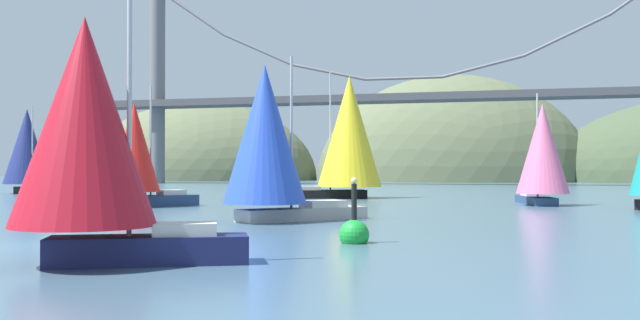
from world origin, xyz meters
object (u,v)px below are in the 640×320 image
(sailboat_white_mainsail, at_px, (73,151))
(sailboat_navy_sail, at_px, (27,148))
(sailboat_yellow_sail, at_px, (348,133))
(sailboat_pink_spinnaker, at_px, (542,152))
(sailboat_crimson_sail, at_px, (89,130))
(sailboat_red_spinnaker, at_px, (137,152))
(channel_buoy, at_px, (354,233))
(sailboat_blue_spinnaker, at_px, (268,139))

(sailboat_white_mainsail, relative_size, sailboat_navy_sail, 1.08)
(sailboat_navy_sail, bearing_deg, sailboat_yellow_sail, -4.69)
(sailboat_yellow_sail, bearing_deg, sailboat_white_mainsail, 163.39)
(sailboat_pink_spinnaker, bearing_deg, sailboat_navy_sail, 167.34)
(sailboat_pink_spinnaker, relative_size, sailboat_crimson_sail, 1.05)
(sailboat_navy_sail, bearing_deg, sailboat_crimson_sail, -51.21)
(sailboat_white_mainsail, height_order, sailboat_pink_spinnaker, sailboat_white_mainsail)
(sailboat_red_spinnaker, bearing_deg, sailboat_yellow_sail, 58.22)
(sailboat_navy_sail, relative_size, sailboat_pink_spinnaker, 1.12)
(channel_buoy, bearing_deg, sailboat_crimson_sail, -128.37)
(sailboat_white_mainsail, distance_m, sailboat_navy_sail, 7.74)
(sailboat_blue_spinnaker, distance_m, sailboat_pink_spinnaker, 24.55)
(sailboat_yellow_sail, xyz_separation_m, sailboat_red_spinnaker, (-11.28, -18.20, -2.07))
(sailboat_navy_sail, xyz_separation_m, sailboat_red_spinnaker, (25.04, -21.18, -1.04))
(sailboat_yellow_sail, height_order, sailboat_blue_spinnaker, sailboat_yellow_sail)
(sailboat_white_mainsail, height_order, sailboat_red_spinnaker, sailboat_white_mainsail)
(sailboat_yellow_sail, xyz_separation_m, sailboat_navy_sail, (-36.32, 2.98, -1.02))
(sailboat_pink_spinnaker, height_order, sailboat_red_spinnaker, sailboat_red_spinnaker)
(sailboat_blue_spinnaker, relative_size, sailboat_crimson_sail, 1.08)
(sailboat_navy_sail, xyz_separation_m, sailboat_crimson_sail, (38.59, -48.02, -1.11))
(sailboat_yellow_sail, relative_size, sailboat_pink_spinnaker, 1.37)
(sailboat_white_mainsail, bearing_deg, channel_buoy, -47.48)
(sailboat_crimson_sail, bearing_deg, sailboat_white_mainsail, 124.40)
(channel_buoy, bearing_deg, sailboat_white_mainsail, 132.52)
(sailboat_yellow_sail, distance_m, channel_buoy, 38.76)
(sailboat_crimson_sail, height_order, sailboat_red_spinnaker, sailboat_red_spinnaker)
(sailboat_blue_spinnaker, bearing_deg, sailboat_red_spinnaker, 141.58)
(sailboat_white_mainsail, xyz_separation_m, sailboat_pink_spinnaker, (52.32, -19.58, -0.94))
(sailboat_navy_sail, bearing_deg, channel_buoy, -42.21)
(sailboat_crimson_sail, distance_m, sailboat_red_spinnaker, 30.06)
(sailboat_white_mainsail, distance_m, sailboat_blue_spinnaker, 54.68)
(channel_buoy, bearing_deg, sailboat_yellow_sail, 102.44)
(sailboat_navy_sail, height_order, channel_buoy, sailboat_navy_sail)
(sailboat_white_mainsail, distance_m, sailboat_crimson_sail, 67.57)
(sailboat_yellow_sail, distance_m, sailboat_pink_spinnaker, 18.77)
(sailboat_white_mainsail, xyz_separation_m, sailboat_blue_spinnaker, (37.88, -39.42, -0.63))
(sailboat_white_mainsail, xyz_separation_m, sailboat_navy_sail, (-0.42, -7.73, 0.06))
(sailboat_navy_sail, height_order, sailboat_crimson_sail, sailboat_navy_sail)
(sailboat_navy_sail, height_order, sailboat_pink_spinnaker, sailboat_navy_sail)
(sailboat_navy_sail, height_order, sailboat_blue_spinnaker, sailboat_navy_sail)
(sailboat_navy_sail, distance_m, sailboat_pink_spinnaker, 54.06)
(sailboat_white_mainsail, distance_m, channel_buoy, 65.51)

